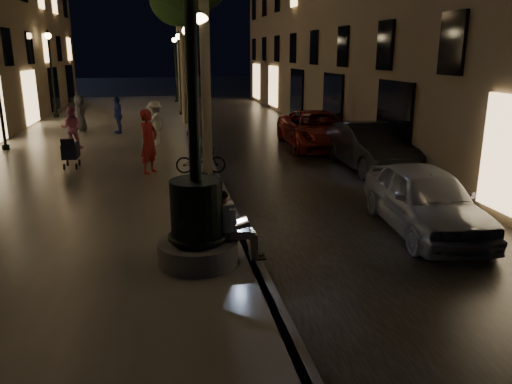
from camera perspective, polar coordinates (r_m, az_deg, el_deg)
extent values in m
plane|color=black|center=(21.58, -6.57, 5.49)|extent=(120.00, 120.00, 0.00)
cube|color=black|center=(21.99, 1.28, 5.81)|extent=(6.00, 45.00, 0.02)
cube|color=#615C56|center=(21.65, -17.24, 5.19)|extent=(8.00, 45.00, 0.20)
cube|color=#59595B|center=(21.56, -6.58, 5.75)|extent=(0.25, 45.00, 0.20)
cylinder|color=#59595B|center=(8.88, -6.63, -6.80)|extent=(1.40, 1.40, 0.40)
cylinder|color=black|center=(8.62, -6.79, -2.18)|extent=(0.90, 0.90, 1.10)
torus|color=black|center=(8.77, -6.69, -4.98)|extent=(1.04, 1.04, 0.10)
torus|color=black|center=(8.51, -6.88, 0.38)|extent=(0.89, 0.89, 0.09)
cylinder|color=black|center=(8.22, -7.28, 12.23)|extent=(0.20, 0.20, 3.20)
cube|color=tan|center=(8.82, -3.12, -4.87)|extent=(0.34, 0.23, 0.17)
cube|color=white|center=(8.71, -3.52, -2.91)|extent=(0.42, 0.25, 0.54)
sphere|color=tan|center=(8.60, -3.74, -0.72)|extent=(0.20, 0.20, 0.20)
sphere|color=black|center=(8.59, -3.81, -0.48)|extent=(0.20, 0.20, 0.20)
cube|color=tan|center=(8.77, -1.57, -4.97)|extent=(0.43, 0.12, 0.13)
cube|color=tan|center=(8.93, -1.75, -4.59)|extent=(0.43, 0.12, 0.13)
cube|color=tan|center=(8.90, -0.23, -6.34)|extent=(0.12, 0.11, 0.48)
cube|color=tan|center=(9.05, -0.43, -5.95)|extent=(0.12, 0.11, 0.48)
cube|color=black|center=(9.00, 0.37, -7.65)|extent=(0.25, 0.09, 0.03)
cube|color=black|center=(9.15, 0.16, -7.23)|extent=(0.25, 0.09, 0.03)
cube|color=black|center=(8.83, -1.54, -4.31)|extent=(0.23, 0.31, 0.02)
cube|color=black|center=(8.77, -2.52, -3.73)|extent=(0.08, 0.31, 0.20)
cube|color=#AEC1F8|center=(8.78, -2.43, -3.73)|extent=(0.06, 0.28, 0.17)
cylinder|color=#6B604C|center=(14.29, -5.73, 11.28)|extent=(0.28, 0.28, 5.00)
cylinder|color=#6B604C|center=(20.26, -7.18, 12.65)|extent=(0.28, 0.28, 5.10)
cylinder|color=#6B604C|center=(26.25, -8.29, 13.06)|extent=(0.28, 0.28, 4.90)
ellipsoid|color=black|center=(26.33, -8.61, 20.79)|extent=(3.00, 3.00, 2.40)
cylinder|color=#6B604C|center=(32.23, -8.68, 13.77)|extent=(0.28, 0.28, 5.20)
ellipsoid|color=black|center=(32.33, -8.97, 20.33)|extent=(3.00, 3.00, 2.40)
cylinder|color=black|center=(14.66, -5.67, 1.88)|extent=(0.28, 0.28, 0.20)
cylinder|color=black|center=(14.31, -5.90, 10.07)|extent=(0.12, 0.12, 4.40)
sphere|color=#FFD88C|center=(14.27, -6.17, 19.10)|extent=(0.36, 0.36, 0.36)
cone|color=black|center=(14.29, -6.20, 20.10)|extent=(0.30, 0.30, 0.22)
cylinder|color=black|center=(22.50, -7.56, 6.65)|extent=(0.28, 0.28, 0.20)
cylinder|color=black|center=(22.27, -7.76, 11.99)|extent=(0.12, 0.12, 4.40)
sphere|color=#FFD88C|center=(22.24, -7.98, 17.78)|extent=(0.36, 0.36, 0.36)
cone|color=black|center=(22.26, -8.01, 18.42)|extent=(0.30, 0.30, 0.22)
cylinder|color=black|center=(30.42, -8.48, 8.94)|extent=(0.28, 0.28, 0.20)
cylinder|color=black|center=(30.25, -8.65, 12.89)|extent=(0.12, 0.12, 4.40)
sphere|color=#FFD88C|center=(30.23, -8.83, 17.15)|extent=(0.36, 0.36, 0.36)
cone|color=black|center=(30.24, -8.85, 17.63)|extent=(0.30, 0.30, 0.22)
cylinder|color=black|center=(38.37, -9.03, 10.29)|extent=(0.28, 0.28, 0.20)
cylinder|color=black|center=(38.24, -9.16, 13.42)|extent=(0.12, 0.12, 4.40)
sphere|color=#FFD88C|center=(38.22, -9.32, 16.79)|extent=(0.36, 0.36, 0.36)
cone|color=black|center=(38.23, -9.33, 17.16)|extent=(0.30, 0.30, 0.22)
cylinder|color=black|center=(21.32, -26.69, 4.62)|extent=(0.28, 0.28, 0.20)
cylinder|color=black|center=(30.96, -21.85, 8.12)|extent=(0.28, 0.28, 0.20)
cylinder|color=black|center=(30.79, -22.26, 11.98)|extent=(0.12, 0.12, 4.40)
sphere|color=#FFD88C|center=(30.77, -22.70, 16.15)|extent=(0.36, 0.36, 0.36)
cone|color=black|center=(30.78, -22.75, 16.61)|extent=(0.30, 0.30, 0.22)
cube|color=black|center=(16.98, -20.43, 4.45)|extent=(0.46, 0.76, 0.46)
cube|color=black|center=(16.58, -20.72, 5.25)|extent=(0.41, 0.18, 0.30)
cylinder|color=black|center=(16.80, -21.06, 2.68)|extent=(0.04, 0.20, 0.20)
cylinder|color=black|center=(16.74, -19.83, 2.75)|extent=(0.04, 0.20, 0.20)
cylinder|color=black|center=(17.39, -20.72, 3.13)|extent=(0.04, 0.20, 0.20)
cylinder|color=black|center=(17.33, -19.53, 3.20)|extent=(0.04, 0.20, 0.20)
cylinder|color=black|center=(17.31, -20.35, 6.03)|extent=(0.03, 0.46, 0.28)
imported|color=#98999F|center=(11.37, 18.76, -0.78)|extent=(2.10, 4.36, 1.44)
imported|color=black|center=(16.91, 12.90, 5.03)|extent=(1.64, 4.67, 1.54)
imported|color=maroon|center=(20.59, 6.92, 7.08)|extent=(2.70, 5.43, 1.48)
imported|color=red|center=(15.49, -12.15, 5.64)|extent=(0.78, 0.85, 1.94)
imported|color=#C76993|center=(20.43, -20.34, 6.90)|extent=(0.79, 0.63, 1.61)
imported|color=silver|center=(20.28, -11.47, 7.70)|extent=(1.13, 1.30, 1.75)
imported|color=navy|center=(23.78, -15.52, 8.47)|extent=(0.68, 1.05, 1.65)
imported|color=#333338|center=(25.00, -19.46, 8.53)|extent=(0.61, 0.87, 1.69)
imported|color=black|center=(15.34, -6.34, 3.62)|extent=(1.57, 0.69, 0.80)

